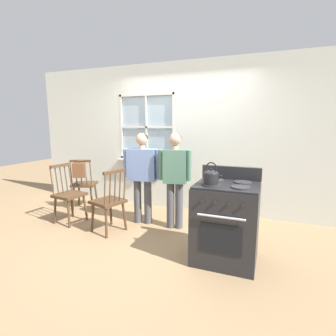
{
  "coord_description": "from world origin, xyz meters",
  "views": [
    {
      "loc": [
        1.5,
        -3.2,
        1.6
      ],
      "look_at": [
        0.19,
        0.1,
        1.0
      ],
      "focal_mm": 28.0,
      "sensor_mm": 36.0,
      "label": 1
    }
  ],
  "objects": [
    {
      "name": "ground_plane",
      "position": [
        0.0,
        0.0,
        0.0
      ],
      "size": [
        16.0,
        16.0,
        0.0
      ],
      "primitive_type": "plane",
      "color": "#937551"
    },
    {
      "name": "wall_back",
      "position": [
        0.05,
        1.4,
        1.34
      ],
      "size": [
        6.4,
        0.16,
        2.7
      ],
      "color": "silver",
      "rests_on": "ground_plane"
    },
    {
      "name": "chair_by_window",
      "position": [
        -1.78,
        0.73,
        0.45
      ],
      "size": [
        0.54,
        0.53,
        0.95
      ],
      "rotation": [
        0.0,
        0.0,
        -2.76
      ],
      "color": "#4C331E",
      "rests_on": "ground_plane"
    },
    {
      "name": "chair_near_wall",
      "position": [
        -1.53,
        0.04,
        0.45
      ],
      "size": [
        0.45,
        0.47,
        0.95
      ],
      "rotation": [
        0.0,
        0.0,
        1.44
      ],
      "color": "#4C331E",
      "rests_on": "ground_plane"
    },
    {
      "name": "chair_center_cluster",
      "position": [
        -0.69,
        -0.04,
        0.45
      ],
      "size": [
        0.51,
        0.52,
        0.95
      ],
      "rotation": [
        0.0,
        0.0,
        -1.87
      ],
      "color": "#4C331E",
      "rests_on": "ground_plane"
    },
    {
      "name": "person_elderly_left",
      "position": [
        -0.39,
        0.46,
        0.88
      ],
      "size": [
        0.62,
        0.27,
        1.46
      ],
      "rotation": [
        0.0,
        0.0,
        0.14
      ],
      "color": "#4C4C51",
      "rests_on": "ground_plane"
    },
    {
      "name": "person_teen_center",
      "position": [
        0.17,
        0.45,
        0.87
      ],
      "size": [
        0.51,
        0.28,
        1.47
      ],
      "rotation": [
        0.0,
        0.0,
        0.22
      ],
      "color": "#4C4C51",
      "rests_on": "ground_plane"
    },
    {
      "name": "stove",
      "position": [
        1.06,
        -0.24,
        0.47
      ],
      "size": [
        0.72,
        0.68,
        1.08
      ],
      "color": "#232326",
      "rests_on": "ground_plane"
    },
    {
      "name": "kettle",
      "position": [
        0.9,
        -0.38,
        1.02
      ],
      "size": [
        0.21,
        0.17,
        0.25
      ],
      "color": "black",
      "rests_on": "stove"
    },
    {
      "name": "potted_plant",
      "position": [
        -0.63,
        1.31,
        0.97
      ],
      "size": [
        0.17,
        0.17,
        0.25
      ],
      "color": "#42474C",
      "rests_on": "wall_back"
    },
    {
      "name": "handbag",
      "position": [
        -1.69,
        0.52,
        0.78
      ],
      "size": [
        0.24,
        0.24,
        0.31
      ],
      "color": "brown",
      "rests_on": "chair_by_window"
    }
  ]
}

